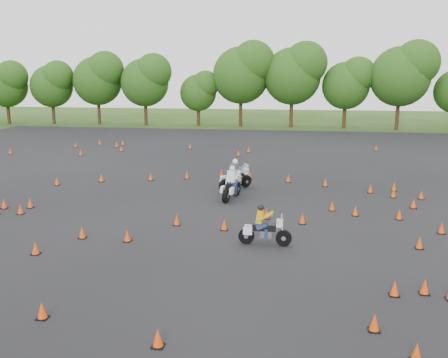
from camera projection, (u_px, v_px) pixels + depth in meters
ground at (210, 225)px, 21.87m from camera, size 140.00×140.00×0.00m
asphalt_pad at (229, 193)px, 27.67m from camera, size 62.00×62.00×0.00m
treeline at (291, 89)px, 54.84m from camera, size 87.33×32.32×10.85m
traffic_cones at (227, 190)px, 27.20m from camera, size 36.87×33.20×0.45m
rider_grey at (235, 174)px, 28.27m from camera, size 2.06×2.25×1.81m
rider_yellow at (265, 225)px, 19.13m from camera, size 2.07×0.69×1.59m
rider_white at (231, 182)px, 26.09m from camera, size 1.20×2.46×1.82m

